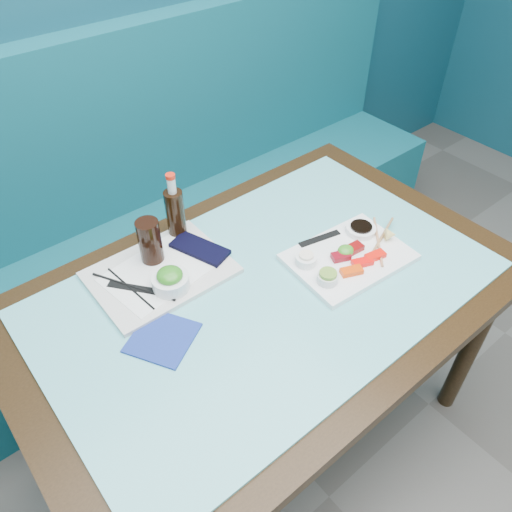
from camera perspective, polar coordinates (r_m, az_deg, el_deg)
booth_bench at (r=2.17m, az=-13.31°, el=1.92°), size 3.00×0.56×1.17m
dining_table at (r=1.44m, az=1.34°, el=-6.01°), size 1.40×0.90×0.75m
glass_top at (r=1.38m, az=1.39°, el=-3.61°), size 1.22×0.76×0.01m
sashimi_plate at (r=1.47m, az=10.53°, el=-0.14°), size 0.36×0.27×0.02m
salmon_left at (r=1.41m, az=10.87°, el=-1.70°), size 0.07×0.05×0.01m
salmon_mid at (r=1.44m, az=12.05°, el=-0.72°), size 0.07×0.05×0.01m
salmon_right at (r=1.47m, az=13.48°, el=0.03°), size 0.06×0.04×0.01m
tuna_left at (r=1.45m, az=9.67°, el=-0.05°), size 0.06×0.05×0.02m
tuna_right at (r=1.48m, az=11.12°, el=0.88°), size 0.06×0.04×0.02m
seaweed_garnish at (r=1.46m, az=10.22°, el=0.62°), size 0.06×0.06×0.03m
ramekin_wasabi at (r=1.37m, az=8.17°, el=-2.52°), size 0.07×0.07×0.02m
wasabi_fill at (r=1.36m, az=8.24°, el=-2.00°), size 0.05×0.05×0.01m
ramekin_ginger at (r=1.42m, az=5.73°, el=-0.43°), size 0.07×0.07×0.03m
ginger_fill at (r=1.40m, az=5.78°, el=0.08°), size 0.05×0.05×0.01m
soy_dish at (r=1.55m, az=11.88°, el=2.99°), size 0.10×0.10×0.02m
soy_fill at (r=1.54m, az=11.95°, el=3.34°), size 0.08×0.08×0.01m
lemon_wedge at (r=1.53m, az=15.14°, el=2.39°), size 0.05×0.05×0.04m
chopstick_sleeve at (r=1.51m, az=7.28°, el=2.01°), size 0.14×0.05×0.00m
wooden_chopstick_a at (r=1.53m, az=13.78°, el=1.69°), size 0.16×0.17×0.01m
wooden_chopstick_b at (r=1.53m, az=14.02°, el=1.85°), size 0.22×0.09×0.01m
serving_tray at (r=1.43m, az=-10.85°, el=-1.86°), size 0.38×0.29×0.01m
paper_placemat at (r=1.42m, az=-10.89°, el=-1.64°), size 0.32×0.25×0.00m
seaweed_bowl at (r=1.36m, az=-9.72°, el=-2.95°), size 0.12×0.12×0.04m
seaweed_salad at (r=1.34m, az=-9.85°, el=-2.17°), size 0.08×0.08×0.04m
cola_glass at (r=1.42m, az=-12.04°, el=1.66°), size 0.08×0.08×0.13m
navy_pouch at (r=1.47m, az=-6.45°, el=0.84°), size 0.13×0.19×0.01m
fork at (r=1.54m, az=-8.85°, el=2.73°), size 0.01×0.09×0.01m
black_chopstick_a at (r=1.39m, az=-14.15°, el=-3.59°), size 0.03×0.21×0.01m
black_chopstick_b at (r=1.39m, az=-13.87°, el=-3.42°), size 0.13×0.23×0.01m
tray_sleeve at (r=1.39m, az=-14.00°, el=-3.54°), size 0.10×0.12×0.00m
cola_bottle_body at (r=1.50m, az=-9.18°, el=4.69°), size 0.07×0.07×0.16m
cola_bottle_neck at (r=1.44m, az=-9.63°, el=7.97°), size 0.03×0.03×0.05m
cola_bottle_cap at (r=1.43m, az=-9.77°, el=8.97°), size 0.04×0.04×0.01m
blue_napkin at (r=1.28m, az=-10.64°, el=-9.15°), size 0.20×0.20×0.01m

